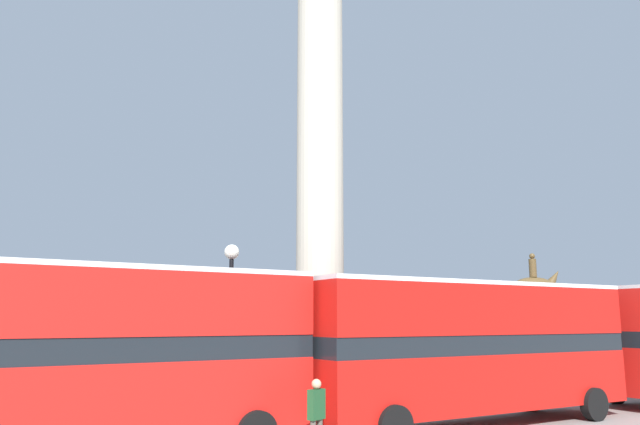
{
  "coord_description": "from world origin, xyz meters",
  "views": [
    {
      "loc": [
        -10.24,
        -20.53,
        3.07
      ],
      "look_at": [
        0.0,
        0.0,
        7.04
      ],
      "focal_mm": 35.0,
      "sensor_mm": 36.0,
      "label": 1
    }
  ],
  "objects_px": {
    "equestrian_statue": "(538,347)",
    "pedestrian_near_lamp": "(316,413)",
    "monument_column": "(320,196)",
    "bus_b": "(471,345)",
    "bus_a": "(87,352)",
    "street_lamp": "(230,311)"
  },
  "relations": [
    {
      "from": "bus_b",
      "to": "street_lamp",
      "type": "xyz_separation_m",
      "value": [
        -6.29,
        3.93,
        1.03
      ]
    },
    {
      "from": "bus_b",
      "to": "pedestrian_near_lamp",
      "type": "xyz_separation_m",
      "value": [
        -6.11,
        -1.86,
        -1.35
      ]
    },
    {
      "from": "bus_a",
      "to": "street_lamp",
      "type": "xyz_separation_m",
      "value": [
        4.64,
        3.89,
        0.98
      ]
    },
    {
      "from": "bus_a",
      "to": "bus_b",
      "type": "distance_m",
      "value": 10.92
    },
    {
      "from": "street_lamp",
      "to": "bus_b",
      "type": "bearing_deg",
      "value": -31.99
    },
    {
      "from": "bus_a",
      "to": "street_lamp",
      "type": "height_order",
      "value": "street_lamp"
    },
    {
      "from": "monument_column",
      "to": "bus_a",
      "type": "xyz_separation_m",
      "value": [
        -8.54,
        -5.39,
        -5.28
      ]
    },
    {
      "from": "bus_a",
      "to": "pedestrian_near_lamp",
      "type": "xyz_separation_m",
      "value": [
        4.81,
        -1.9,
        -1.39
      ]
    },
    {
      "from": "bus_a",
      "to": "street_lamp",
      "type": "bearing_deg",
      "value": 34.55
    },
    {
      "from": "monument_column",
      "to": "bus_b",
      "type": "relative_size",
      "value": 1.97
    },
    {
      "from": "equestrian_statue",
      "to": "street_lamp",
      "type": "distance_m",
      "value": 17.3
    },
    {
      "from": "bus_a",
      "to": "equestrian_statue",
      "type": "height_order",
      "value": "equestrian_statue"
    },
    {
      "from": "bus_b",
      "to": "street_lamp",
      "type": "height_order",
      "value": "street_lamp"
    },
    {
      "from": "equestrian_statue",
      "to": "pedestrian_near_lamp",
      "type": "height_order",
      "value": "equestrian_statue"
    },
    {
      "from": "equestrian_statue",
      "to": "street_lamp",
      "type": "bearing_deg",
      "value": -145.04
    },
    {
      "from": "equestrian_statue",
      "to": "street_lamp",
      "type": "relative_size",
      "value": 1.16
    },
    {
      "from": "monument_column",
      "to": "bus_b",
      "type": "bearing_deg",
      "value": -66.33
    },
    {
      "from": "street_lamp",
      "to": "pedestrian_near_lamp",
      "type": "xyz_separation_m",
      "value": [
        0.18,
        -5.79,
        -2.37
      ]
    },
    {
      "from": "pedestrian_near_lamp",
      "to": "monument_column",
      "type": "bearing_deg",
      "value": 36.9
    },
    {
      "from": "monument_column",
      "to": "street_lamp",
      "type": "distance_m",
      "value": 6.0
    },
    {
      "from": "monument_column",
      "to": "pedestrian_near_lamp",
      "type": "distance_m",
      "value": 10.56
    },
    {
      "from": "street_lamp",
      "to": "equestrian_statue",
      "type": "bearing_deg",
      "value": 12.74
    }
  ]
}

